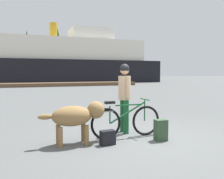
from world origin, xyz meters
TOP-DOWN VIEW (x-y plane):
  - ground_plane at (0.00, 0.00)m, footprint 160.00×160.00m
  - bicycle at (-0.38, 0.26)m, footprint 1.82×0.44m
  - person_cyclist at (-0.22, 0.71)m, footprint 0.32×0.53m
  - dog at (-1.62, 0.15)m, footprint 1.46×0.52m
  - backpack at (0.26, -0.27)m, footprint 0.30×0.23m
  - handbag_pannier at (-1.01, -0.14)m, footprint 0.34×0.22m
  - dock_pier at (0.77, 23.14)m, footprint 19.81×2.57m
  - ferry_boat at (5.50, 32.48)m, footprint 26.33×7.81m
  - pine_tree_center at (-1.11, 47.67)m, footprint 2.93×2.93m
  - pine_tree_far_right at (18.89, 46.91)m, footprint 3.08×3.08m
  - pine_tree_mid_back at (5.25, 50.14)m, footprint 4.11×4.11m

SIDE VIEW (x-z plane):
  - ground_plane at x=0.00m, z-range 0.00..0.00m
  - handbag_pannier at x=-1.01m, z-range 0.00..0.32m
  - dock_pier at x=0.77m, z-range 0.00..0.40m
  - backpack at x=0.26m, z-range 0.00..0.49m
  - bicycle at x=-0.38m, z-range -0.06..0.87m
  - dog at x=-1.62m, z-range 0.16..1.10m
  - person_cyclist at x=-0.22m, z-range 0.20..2.00m
  - ferry_boat at x=5.50m, z-range -1.31..7.71m
  - pine_tree_far_right at x=18.89m, z-range 1.06..9.50m
  - pine_tree_center at x=-1.11m, z-range 1.36..11.47m
  - pine_tree_mid_back at x=5.25m, z-range 1.51..13.93m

